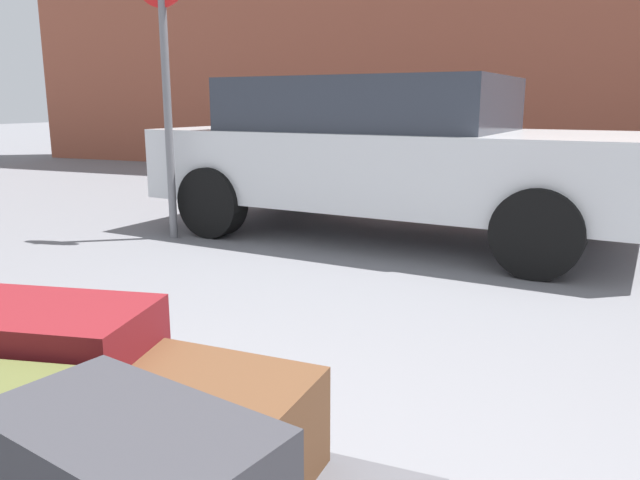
{
  "coord_description": "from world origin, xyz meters",
  "views": [
    {
      "loc": [
        0.88,
        -0.94,
        1.2
      ],
      "look_at": [
        0.0,
        1.2,
        0.69
      ],
      "focal_mm": 34.79,
      "sensor_mm": 36.0,
      "label": 1
    }
  ],
  "objects_px": {
    "parked_car": "(388,153)",
    "duffel_bag_maroon_center": "(45,373)",
    "no_parking_sign": "(165,64)",
    "suitcase_brown_rear_right": "(197,432)"
  },
  "relations": [
    {
      "from": "parked_car",
      "to": "duffel_bag_maroon_center",
      "type": "bearing_deg",
      "value": -85.4
    },
    {
      "from": "parked_car",
      "to": "no_parking_sign",
      "type": "distance_m",
      "value": 2.1
    },
    {
      "from": "suitcase_brown_rear_right",
      "to": "duffel_bag_maroon_center",
      "type": "bearing_deg",
      "value": 178.19
    },
    {
      "from": "suitcase_brown_rear_right",
      "to": "parked_car",
      "type": "bearing_deg",
      "value": 101.28
    },
    {
      "from": "duffel_bag_maroon_center",
      "to": "parked_car",
      "type": "relative_size",
      "value": 0.12
    },
    {
      "from": "suitcase_brown_rear_right",
      "to": "duffel_bag_maroon_center",
      "type": "relative_size",
      "value": 0.9
    },
    {
      "from": "suitcase_brown_rear_right",
      "to": "duffel_bag_maroon_center",
      "type": "height_order",
      "value": "duffel_bag_maroon_center"
    },
    {
      "from": "suitcase_brown_rear_right",
      "to": "parked_car",
      "type": "xyz_separation_m",
      "value": [
        -0.83,
        4.39,
        0.3
      ]
    },
    {
      "from": "suitcase_brown_rear_right",
      "to": "parked_car",
      "type": "height_order",
      "value": "parked_car"
    },
    {
      "from": "duffel_bag_maroon_center",
      "to": "no_parking_sign",
      "type": "xyz_separation_m",
      "value": [
        -2.11,
        3.5,
        1.01
      ]
    }
  ]
}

